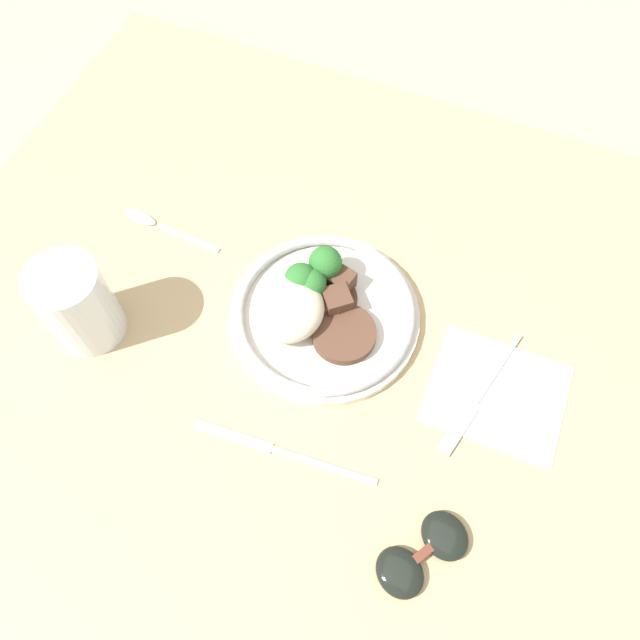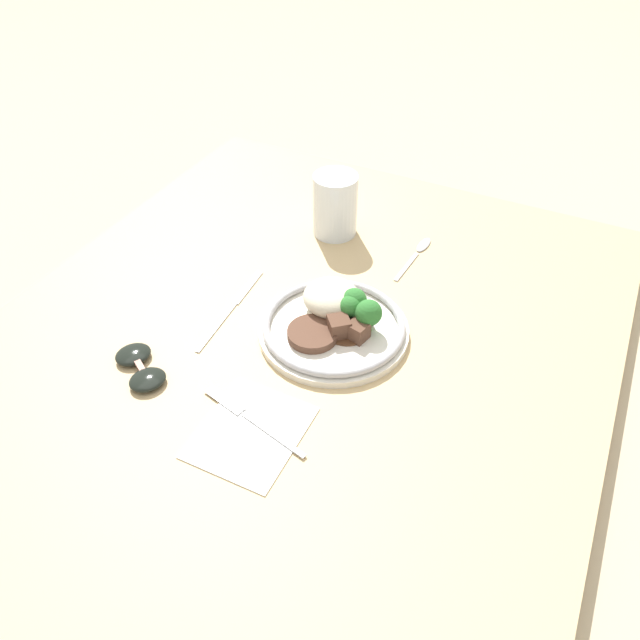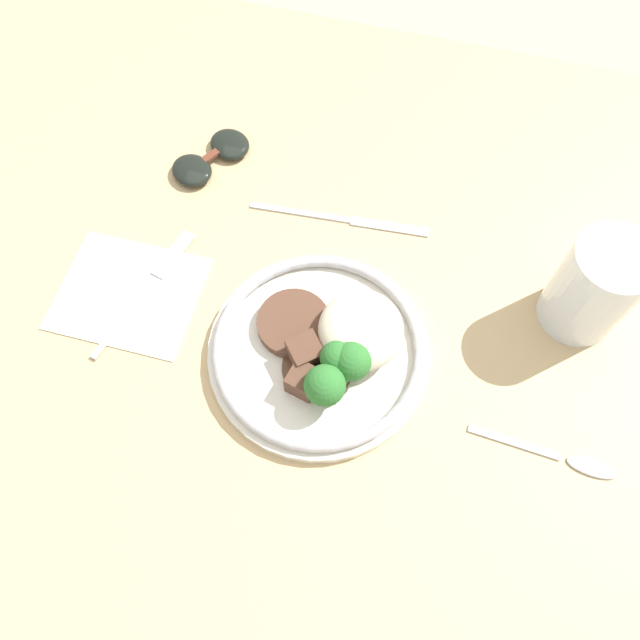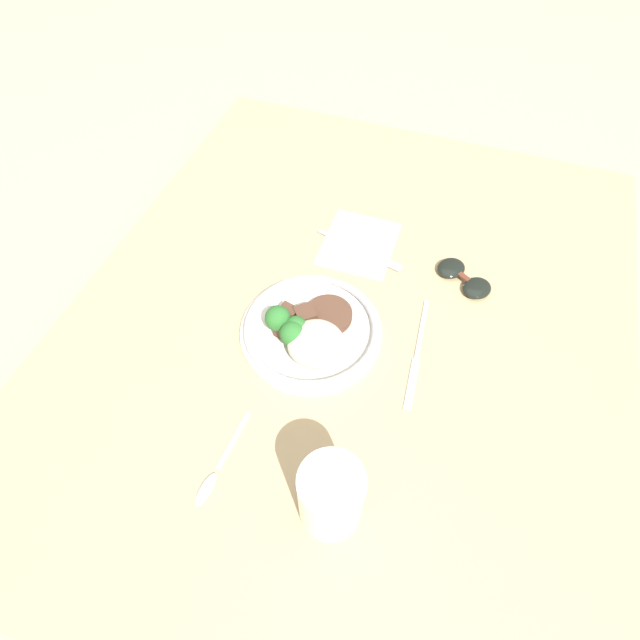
% 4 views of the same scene
% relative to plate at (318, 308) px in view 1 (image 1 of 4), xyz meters
% --- Properties ---
extents(ground_plane, '(8.00, 8.00, 0.00)m').
position_rel_plate_xyz_m(ground_plane, '(-0.06, 0.05, -0.06)').
color(ground_plane, tan).
extents(dining_table, '(1.12, 0.92, 0.04)m').
position_rel_plate_xyz_m(dining_table, '(-0.06, 0.05, -0.04)').
color(dining_table, tan).
rests_on(dining_table, ground).
extents(napkin, '(0.15, 0.13, 0.00)m').
position_rel_plate_xyz_m(napkin, '(-0.23, 0.01, -0.02)').
color(napkin, white).
rests_on(napkin, dining_table).
extents(plate, '(0.23, 0.23, 0.07)m').
position_rel_plate_xyz_m(plate, '(0.00, 0.00, 0.00)').
color(plate, silver).
rests_on(plate, dining_table).
extents(juice_glass, '(0.08, 0.08, 0.12)m').
position_rel_plate_xyz_m(juice_glass, '(0.25, 0.12, 0.03)').
color(juice_glass, orange).
rests_on(juice_glass, dining_table).
extents(fork, '(0.05, 0.18, 0.00)m').
position_rel_plate_xyz_m(fork, '(-0.21, 0.04, -0.02)').
color(fork, '#B7B7BC').
rests_on(fork, napkin).
extents(knife, '(0.21, 0.03, 0.00)m').
position_rel_plate_xyz_m(knife, '(-0.02, 0.17, -0.02)').
color(knife, '#B7B7BC').
rests_on(knife, dining_table).
extents(spoon, '(0.15, 0.02, 0.01)m').
position_rel_plate_xyz_m(spoon, '(0.26, -0.05, -0.02)').
color(spoon, '#B7B7BC').
rests_on(spoon, dining_table).
extents(sunglasses, '(0.10, 0.12, 0.02)m').
position_rel_plate_xyz_m(sunglasses, '(-0.21, 0.22, -0.01)').
color(sunglasses, black).
rests_on(sunglasses, dining_table).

